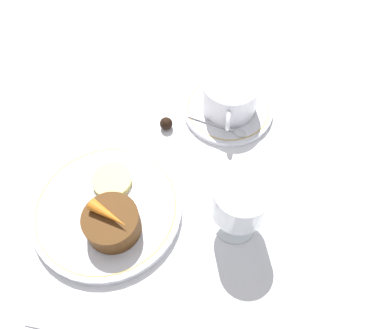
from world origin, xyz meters
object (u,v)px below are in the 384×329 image
at_px(dinner_plate, 107,208).
at_px(coffee_cup, 230,96).
at_px(dessert_cake, 112,223).
at_px(wine_glass, 240,202).

height_order(dinner_plate, coffee_cup, coffee_cup).
distance_m(dinner_plate, dessert_cake, 0.05).
bearing_deg(coffee_cup, dessert_cake, -31.14).
relative_size(coffee_cup, wine_glass, 1.10).
height_order(coffee_cup, dessert_cake, coffee_cup).
distance_m(dinner_plate, wine_glass, 0.20).
bearing_deg(wine_glass, dinner_plate, -90.41).
xyz_separation_m(dinner_plate, dessert_cake, (0.03, 0.02, 0.03)).
bearing_deg(coffee_cup, dinner_plate, -38.17).
relative_size(dinner_plate, dessert_cake, 2.85).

